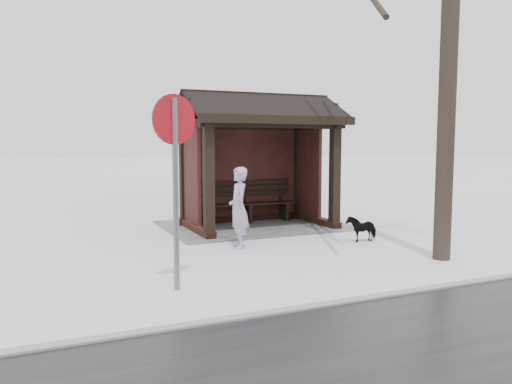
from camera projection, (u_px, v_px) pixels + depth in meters
ground at (258, 227)px, 11.61m from camera, size 120.00×120.00×0.00m
kerb at (428, 290)px, 6.61m from camera, size 120.00×0.15×0.06m
trampled_patch at (255, 225)px, 11.79m from camera, size 4.20×3.20×0.02m
bus_shelter at (255, 134)px, 11.54m from camera, size 3.60×2.40×3.09m
pedestrian at (239, 208)px, 9.21m from camera, size 0.46×0.61×1.51m
dog at (362, 228)px, 9.91m from camera, size 0.62×0.30×0.52m
road_sign at (175, 152)px, 6.48m from camera, size 0.63×0.25×2.58m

